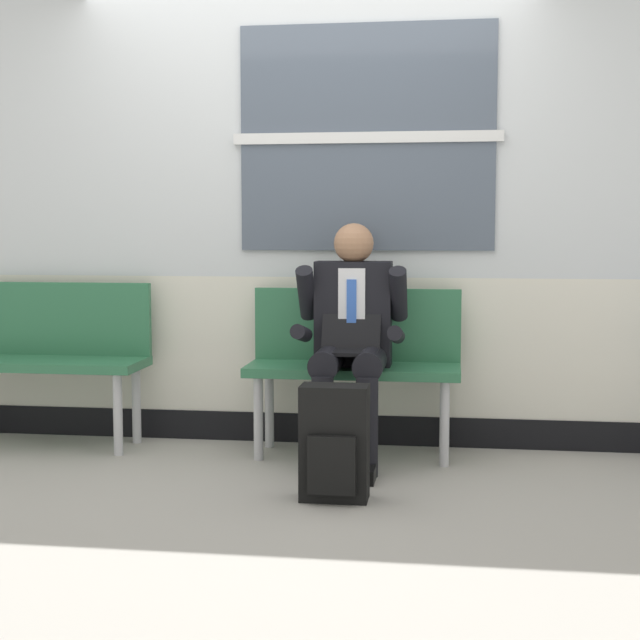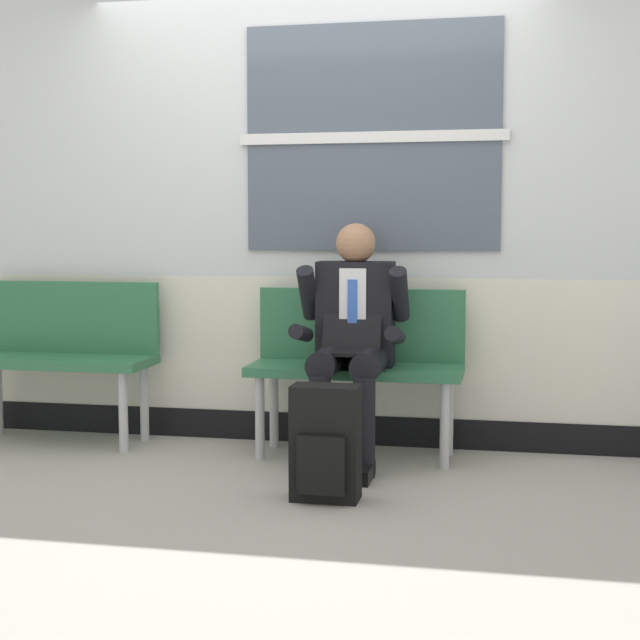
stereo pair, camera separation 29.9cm
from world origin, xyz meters
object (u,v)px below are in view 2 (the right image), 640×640
(bench_with_person, at_px, (358,357))
(backpack, at_px, (325,444))
(person_seated, at_px, (352,336))
(bench_empty, at_px, (62,347))

(bench_with_person, xyz_separation_m, backpack, (0.00, -0.90, -0.28))
(bench_with_person, height_order, person_seated, person_seated)
(bench_empty, height_order, backpack, bench_empty)
(bench_empty, distance_m, backpack, 1.96)
(bench_empty, relative_size, person_seated, 0.87)
(backpack, bearing_deg, person_seated, 90.21)
(bench_empty, bearing_deg, backpack, -27.64)
(bench_with_person, height_order, bench_empty, bench_empty)
(bench_empty, bearing_deg, person_seated, -6.59)
(backpack, bearing_deg, bench_with_person, 90.16)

